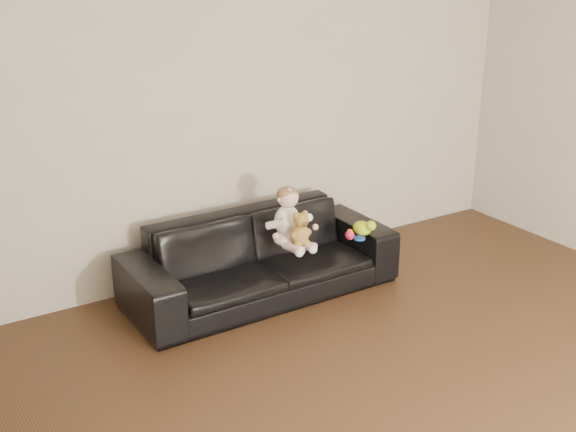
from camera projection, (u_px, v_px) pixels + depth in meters
wall_back at (235, 101)px, 5.18m from camera, size 5.00×0.00×5.00m
sofa at (261, 257)px, 5.10m from camera, size 1.94×0.77×0.56m
baby at (289, 221)px, 5.00m from camera, size 0.32×0.39×0.43m
teddy_bear at (300, 229)px, 4.91m from camera, size 0.14×0.14×0.25m
toy_green at (362, 228)px, 5.24m from camera, size 0.17×0.18×0.11m
toy_rattle at (350, 235)px, 5.16m from camera, size 0.09×0.09×0.07m
toy_blue_disc at (359, 238)px, 5.18m from camera, size 0.10×0.10×0.01m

